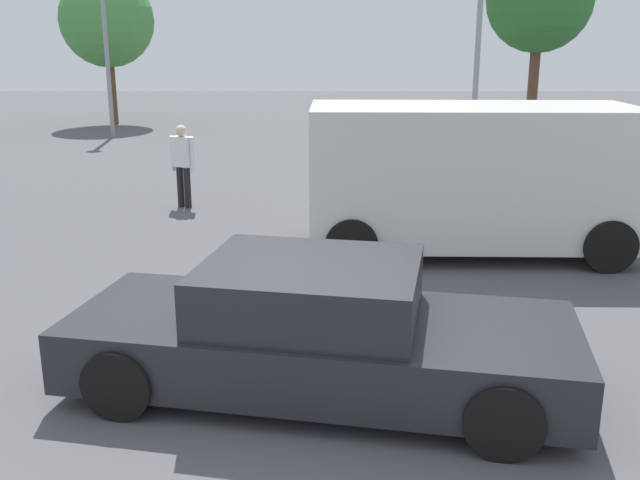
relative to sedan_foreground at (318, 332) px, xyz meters
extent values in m
plane|color=#515154|center=(-0.16, -0.04, -0.58)|extent=(80.00, 80.00, 0.00)
cube|color=#232328|center=(0.03, 0.00, -0.13)|extent=(4.89, 2.62, 0.57)
cube|color=#232328|center=(-0.07, 0.01, 0.41)|extent=(2.22, 1.96, 0.52)
cube|color=slate|center=(0.83, -0.16, 0.41)|extent=(0.35, 1.48, 0.44)
cube|color=slate|center=(-0.98, 0.19, 0.41)|extent=(0.35, 1.48, 0.44)
cylinder|color=black|center=(1.77, 0.50, -0.26)|extent=(0.67, 0.34, 0.64)
cylinder|color=black|center=(1.46, -1.13, -0.26)|extent=(0.67, 0.34, 0.64)
cylinder|color=black|center=(-1.41, 1.12, -0.26)|extent=(0.67, 0.34, 0.64)
cylinder|color=black|center=(-1.72, -0.51, -0.26)|extent=(0.67, 0.34, 0.64)
cube|color=silver|center=(2.30, 4.56, 0.65)|extent=(4.88, 2.18, 2.02)
cube|color=slate|center=(-0.08, 4.61, 1.10)|extent=(0.09, 1.77, 0.81)
cylinder|color=black|center=(0.46, 3.61, -0.20)|extent=(0.77, 0.27, 0.76)
cylinder|color=black|center=(0.51, 5.59, -0.20)|extent=(0.77, 0.27, 0.76)
cylinder|color=black|center=(4.10, 3.53, -0.20)|extent=(0.77, 0.27, 0.76)
cylinder|color=black|center=(4.14, 5.51, -0.20)|extent=(0.77, 0.27, 0.76)
cylinder|color=black|center=(-2.57, 7.52, -0.17)|extent=(0.13, 0.13, 0.81)
cylinder|color=black|center=(-2.73, 7.60, -0.17)|extent=(0.13, 0.13, 0.81)
cube|color=white|center=(-2.65, 7.56, 0.52)|extent=(0.47, 0.40, 0.58)
cylinder|color=white|center=(-2.44, 7.45, 0.47)|extent=(0.09, 0.09, 0.68)
cylinder|color=white|center=(-2.86, 7.67, 0.47)|extent=(0.09, 0.09, 0.68)
sphere|color=beige|center=(-2.65, 7.56, 0.92)|extent=(0.22, 0.22, 0.22)
cylinder|color=gray|center=(3.95, 12.23, 3.01)|extent=(0.14, 0.14, 7.18)
cylinder|color=gray|center=(-7.00, 18.01, 2.01)|extent=(0.14, 0.14, 5.17)
cylinder|color=brown|center=(7.21, 18.41, 1.01)|extent=(0.35, 0.35, 3.17)
cylinder|color=brown|center=(-7.98, 21.73, 0.71)|extent=(0.30, 0.30, 2.58)
sphere|color=#478C42|center=(-7.98, 21.73, 3.31)|extent=(3.49, 3.49, 3.49)
camera|label=1|loc=(0.02, -6.09, 2.61)|focal=39.90mm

